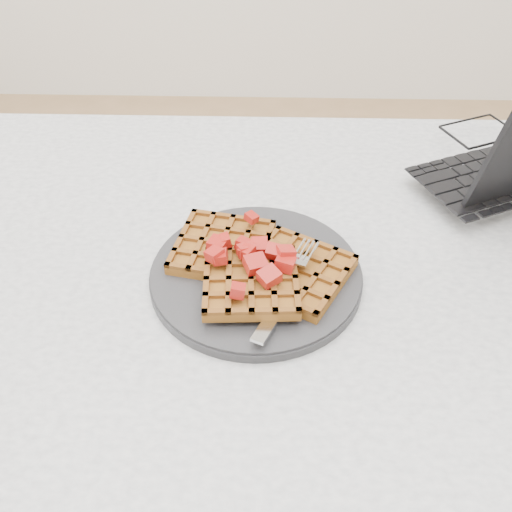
% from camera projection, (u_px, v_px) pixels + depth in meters
% --- Properties ---
extents(ground, '(4.00, 4.00, 0.00)m').
position_uv_depth(ground, '(302.00, 512.00, 1.26)').
color(ground, tan).
rests_on(ground, ground).
extents(table, '(1.20, 0.80, 0.75)m').
position_uv_depth(table, '(325.00, 320.00, 0.84)').
color(table, silver).
rests_on(table, ground).
extents(plate, '(0.27, 0.27, 0.02)m').
position_uv_depth(plate, '(256.00, 274.00, 0.73)').
color(plate, '#262628').
rests_on(plate, table).
extents(waffles, '(0.25, 0.20, 0.03)m').
position_uv_depth(waffles, '(256.00, 266.00, 0.72)').
color(waffles, '#92591F').
rests_on(waffles, plate).
extents(strawberry_pile, '(0.15, 0.15, 0.02)m').
position_uv_depth(strawberry_pile, '(256.00, 248.00, 0.70)').
color(strawberry_pile, '#870402').
rests_on(strawberry_pile, waffles).
extents(fork, '(0.09, 0.17, 0.02)m').
position_uv_depth(fork, '(290.00, 288.00, 0.69)').
color(fork, silver).
rests_on(fork, plate).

